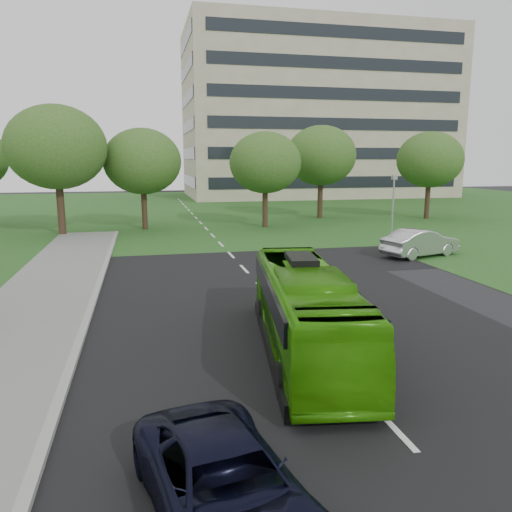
# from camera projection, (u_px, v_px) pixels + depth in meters

# --- Properties ---
(ground) EXTENTS (160.00, 160.00, 0.00)m
(ground) POSITION_uv_depth(u_px,v_px,m) (304.00, 333.00, 16.38)
(ground) COLOR black
(ground) RESTS_ON ground
(street_surfaces) EXTENTS (120.00, 120.00, 0.15)m
(street_surfaces) POSITION_uv_depth(u_px,v_px,m) (206.00, 234.00, 38.08)
(street_surfaces) COLOR black
(street_surfaces) RESTS_ON ground
(office_building) EXTENTS (40.10, 20.10, 25.00)m
(office_building) POSITION_uv_depth(u_px,v_px,m) (316.00, 115.00, 78.10)
(office_building) COLOR tan
(office_building) RESTS_ON ground
(tree_park_a) EXTENTS (7.20, 7.20, 9.56)m
(tree_park_a) POSITION_uv_depth(u_px,v_px,m) (56.00, 147.00, 36.27)
(tree_park_a) COLOR black
(tree_park_a) RESTS_ON ground
(tree_park_b) EXTENTS (6.19, 6.19, 8.12)m
(tree_park_b) POSITION_uv_depth(u_px,v_px,m) (142.00, 161.00, 39.92)
(tree_park_b) COLOR black
(tree_park_b) RESTS_ON ground
(tree_park_c) EXTENTS (5.96, 5.96, 7.91)m
(tree_park_c) POSITION_uv_depth(u_px,v_px,m) (265.00, 163.00, 41.20)
(tree_park_c) COLOR black
(tree_park_c) RESTS_ON ground
(tree_park_d) EXTENTS (6.70, 6.70, 8.86)m
(tree_park_d) POSITION_uv_depth(u_px,v_px,m) (321.00, 156.00, 47.75)
(tree_park_d) COLOR black
(tree_park_d) RESTS_ON ground
(tree_park_e) EXTENTS (6.20, 6.20, 8.26)m
(tree_park_e) POSITION_uv_depth(u_px,v_px,m) (430.00, 160.00, 47.34)
(tree_park_e) COLOR black
(tree_park_e) RESTS_ON ground
(bus) EXTENTS (3.45, 9.39, 2.55)m
(bus) POSITION_uv_depth(u_px,v_px,m) (306.00, 311.00, 14.54)
(bus) COLOR #36960B
(bus) RESTS_ON ground
(sedan) EXTENTS (5.23, 3.12, 1.63)m
(sedan) POSITION_uv_depth(u_px,v_px,m) (420.00, 243.00, 29.31)
(sedan) COLOR #B6B4BA
(sedan) RESTS_ON ground
(suv) EXTENTS (3.00, 5.03, 1.31)m
(suv) POSITION_uv_depth(u_px,v_px,m) (225.00, 485.00, 7.70)
(suv) COLOR black
(suv) RESTS_ON ground
(camera_pole) EXTENTS (0.42, 0.38, 4.45)m
(camera_pole) POSITION_uv_depth(u_px,v_px,m) (393.00, 196.00, 37.94)
(camera_pole) COLOR gray
(camera_pole) RESTS_ON ground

